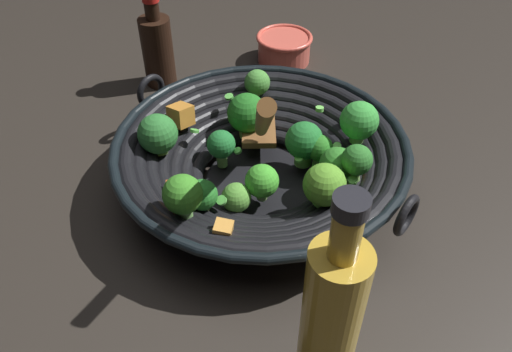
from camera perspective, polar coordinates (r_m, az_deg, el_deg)
The scene contains 5 objects.
ground_plane at distance 0.75m, azimuth 0.49°, elevation -0.97°, with size 4.00×4.00×0.00m, color #28231E.
wok at distance 0.71m, azimuth 0.59°, elevation 2.18°, with size 0.41×0.41×0.26m.
soy_sauce_bottle at distance 0.95m, azimuth -10.93°, elevation 13.75°, with size 0.06×0.06×0.17m.
cooking_oil_bottle at distance 0.48m, azimuth 8.33°, elevation -15.46°, with size 0.05×0.05×0.26m.
prep_bowl at distance 1.02m, azimuth 3.15°, elevation 14.12°, with size 0.11×0.11×0.05m.
Camera 1 is at (-0.02, -0.54, 0.51)m, focal length 35.89 mm.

